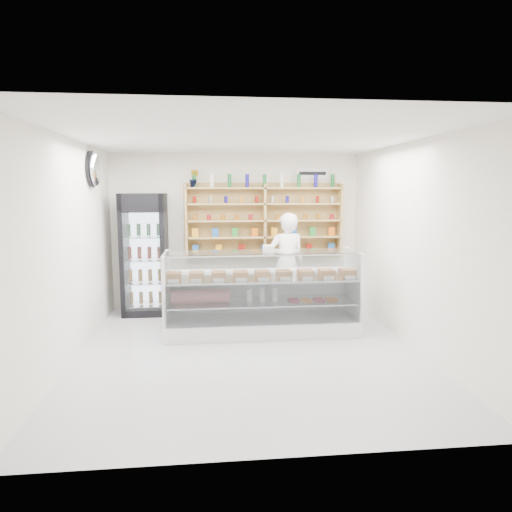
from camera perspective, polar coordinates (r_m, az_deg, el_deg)
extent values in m
plane|color=#A4A4A9|center=(6.26, -0.93, -11.78)|extent=(5.00, 5.00, 0.00)
plane|color=white|center=(5.92, -0.99, 14.59)|extent=(5.00, 5.00, 0.00)
plane|color=white|center=(8.41, -2.47, 3.15)|extent=(4.50, 0.00, 4.50)
plane|color=white|center=(3.48, 2.70, -4.07)|extent=(4.50, 0.00, 4.50)
plane|color=white|center=(6.16, -22.30, 0.68)|extent=(0.00, 5.00, 5.00)
plane|color=white|center=(6.53, 19.12, 1.24)|extent=(0.00, 5.00, 5.00)
cube|color=white|center=(6.97, 0.71, -8.65)|extent=(2.87, 0.81, 0.24)
cube|color=white|center=(7.23, 0.37, -4.59)|extent=(2.87, 0.05, 0.60)
cube|color=silver|center=(6.87, 0.72, -5.71)|extent=(2.76, 0.72, 0.02)
cube|color=silver|center=(6.80, 0.73, -2.81)|extent=(2.81, 0.75, 0.02)
cube|color=silver|center=(6.44, 1.13, -4.35)|extent=(2.81, 0.12, 1.00)
cube|color=silver|center=(6.69, 0.78, 0.49)|extent=(2.81, 0.57, 0.01)
imported|color=white|center=(7.85, 3.83, -1.02)|extent=(0.70, 0.51, 1.77)
cube|color=black|center=(8.15, -13.71, 0.25)|extent=(0.76, 0.74, 2.09)
cube|color=#330539|center=(7.74, -14.25, 6.42)|extent=(0.74, 0.04, 0.29)
cube|color=silver|center=(7.81, -14.01, -0.80)|extent=(0.63, 0.02, 1.65)
cube|color=tan|center=(8.23, -8.69, 4.27)|extent=(0.04, 0.28, 1.33)
cube|color=tan|center=(8.29, 1.05, 4.39)|extent=(0.04, 0.28, 1.33)
cube|color=tan|center=(8.57, 10.41, 4.39)|extent=(0.04, 0.28, 1.33)
cube|color=tan|center=(8.35, 1.04, 0.35)|extent=(2.80, 0.28, 0.03)
cube|color=tan|center=(8.31, 1.05, 2.40)|extent=(2.80, 0.28, 0.03)
cube|color=tan|center=(8.29, 1.05, 4.46)|extent=(2.80, 0.28, 0.03)
cube|color=tan|center=(8.27, 1.06, 6.54)|extent=(2.80, 0.28, 0.03)
cube|color=tan|center=(8.27, 1.06, 8.48)|extent=(2.80, 0.28, 0.03)
imported|color=#1E6626|center=(8.21, -7.75, 9.58)|extent=(0.21, 0.19, 0.31)
ellipsoid|color=silver|center=(7.26, -19.48, 10.19)|extent=(0.15, 0.50, 0.50)
cube|color=white|center=(8.56, 7.05, 10.21)|extent=(0.62, 0.03, 0.20)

